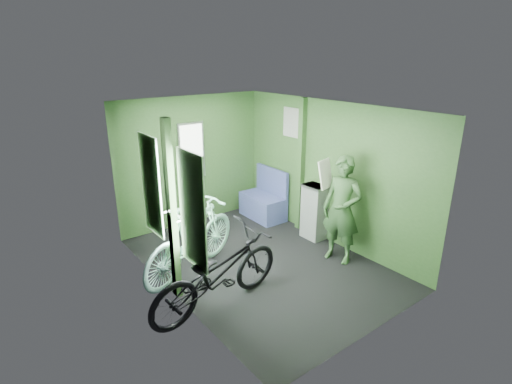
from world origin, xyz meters
TOP-DOWN VIEW (x-y plane):
  - room at (-0.04, 0.04)m, footprint 4.00×4.02m
  - bicycle_black at (-1.09, -0.58)m, footprint 1.97×0.99m
  - bicycle_mint at (-0.93, 0.35)m, footprint 1.94×1.23m
  - passenger at (1.02, -0.63)m, footprint 0.53×0.72m
  - waste_box at (1.26, 0.14)m, footprint 0.28×0.39m
  - bench_seat at (1.15, 1.35)m, footprint 0.51×0.90m

SIDE VIEW (x-z plane):
  - bicycle_black at x=-1.09m, z-range -0.53..0.53m
  - bicycle_mint at x=-0.93m, z-range -0.57..0.57m
  - bench_seat at x=1.15m, z-range -0.19..0.75m
  - waste_box at x=1.26m, z-range 0.00..0.94m
  - passenger at x=1.02m, z-range 0.00..1.62m
  - room at x=-0.04m, z-range 0.28..2.59m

